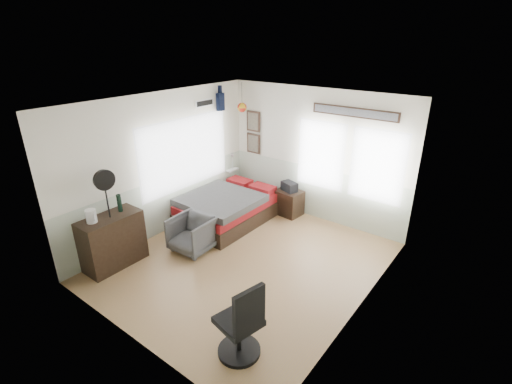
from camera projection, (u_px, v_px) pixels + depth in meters
ground_plane at (247, 262)px, 6.40m from camera, size 4.00×4.50×0.01m
room_shell at (249, 170)px, 5.94m from camera, size 4.02×4.52×2.71m
wall_decor at (263, 114)px, 7.62m from camera, size 3.55×1.32×1.44m
bed at (227, 208)px, 7.68m from camera, size 1.43×1.95×0.62m
dresser at (113, 241)px, 6.17m from camera, size 0.48×1.00×0.90m
armchair at (192, 234)px, 6.64m from camera, size 0.73×0.74×0.65m
nightstand at (289, 202)px, 8.00m from camera, size 0.59×0.49×0.54m
task_chair at (242, 328)px, 4.37m from camera, size 0.56×0.56×1.06m
kettle at (91, 216)px, 5.77m from camera, size 0.19×0.16×0.22m
bottle at (119, 203)px, 6.12m from camera, size 0.08×0.08×0.30m
stand_fan at (104, 181)px, 5.72m from camera, size 0.12×0.34×0.82m
black_bag at (289, 187)px, 7.85m from camera, size 0.39×0.31×0.20m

